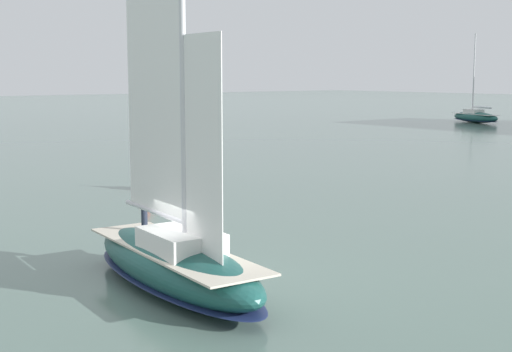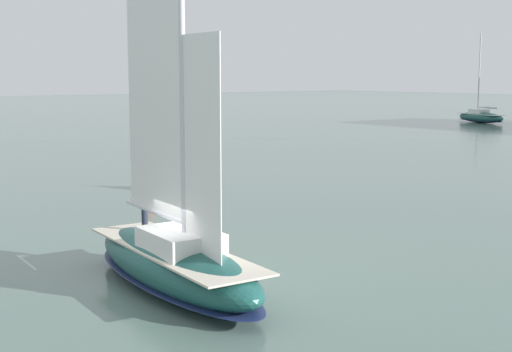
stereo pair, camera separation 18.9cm
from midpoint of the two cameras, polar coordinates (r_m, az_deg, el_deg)
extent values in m
plane|color=slate|center=(21.22, -6.29, -8.98)|extent=(400.00, 400.00, 0.00)
ellipsoid|color=#194C47|center=(21.01, -6.33, -7.02)|extent=(8.97, 3.07, 1.50)
ellipsoid|color=#19234C|center=(21.12, -6.31, -8.10)|extent=(9.06, 3.10, 0.18)
cube|color=beige|center=(20.90, -6.34, -5.85)|extent=(7.88, 2.60, 0.06)
cube|color=silver|center=(20.44, -5.80, -5.18)|extent=(2.58, 1.89, 0.62)
cylinder|color=silver|center=(19.67, -5.65, 9.58)|extent=(0.18, 0.18, 11.02)
cylinder|color=silver|center=(21.83, -7.90, -2.83)|extent=(3.97, 0.42, 0.15)
cube|color=white|center=(21.30, -7.96, 9.13)|extent=(3.64, 0.28, 9.04)
cube|color=white|center=(18.82, -4.04, 2.11)|extent=(1.94, 0.16, 6.06)
cylinder|color=#232838|center=(23.25, -8.67, -3.32)|extent=(0.21, 0.21, 0.85)
cylinder|color=silver|center=(23.12, -8.71, -1.50)|extent=(0.36, 0.36, 0.65)
sphere|color=tan|center=(23.05, -8.73, -0.41)|extent=(0.24, 0.24, 0.24)
ellipsoid|color=#194C47|center=(98.37, 17.59, 4.49)|extent=(8.68, 4.57, 1.42)
ellipsoid|color=#19234C|center=(98.39, 17.58, 4.27)|extent=(8.77, 4.62, 0.17)
cube|color=silver|center=(98.34, 17.60, 4.74)|extent=(7.61, 3.94, 0.06)
cube|color=silver|center=(98.65, 17.45, 4.94)|extent=(2.70, 2.23, 0.59)
cylinder|color=silver|center=(98.74, 17.48, 7.81)|extent=(0.17, 0.17, 10.45)
cylinder|color=silver|center=(97.36, 18.06, 5.20)|extent=(3.65, 1.18, 0.14)
cylinder|color=white|center=(97.35, 18.07, 5.26)|extent=(3.32, 1.16, 0.23)
cylinder|color=red|center=(39.37, -8.36, -0.52)|extent=(1.02, 1.02, 0.77)
cone|color=red|center=(39.26, -8.38, 0.71)|extent=(0.77, 0.77, 0.94)
sphere|color=#F2F266|center=(39.19, -8.40, 1.51)|extent=(0.16, 0.16, 0.16)
camera|label=1|loc=(0.09, -89.76, 0.03)|focal=50.00mm
camera|label=2|loc=(0.09, 90.24, -0.03)|focal=50.00mm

